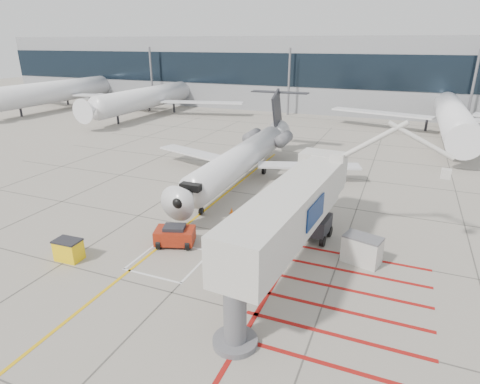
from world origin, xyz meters
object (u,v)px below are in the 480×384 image
at_px(regional_jet, 233,149).
at_px(pushback_tug, 175,235).
at_px(spill_bin, 69,250).
at_px(jet_bridge, 286,222).

bearing_deg(regional_jet, pushback_tug, -86.57).
height_order(pushback_tug, spill_bin, pushback_tug).
distance_m(jet_bridge, spill_bin, 13.95).
relative_size(regional_jet, jet_bridge, 1.60).
bearing_deg(pushback_tug, jet_bridge, -26.66).
bearing_deg(jet_bridge, regional_jet, 128.52).
distance_m(pushback_tug, spill_bin, 6.75).
bearing_deg(spill_bin, jet_bridge, 10.67).
height_order(regional_jet, spill_bin, regional_jet).
height_order(regional_jet, pushback_tug, regional_jet).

